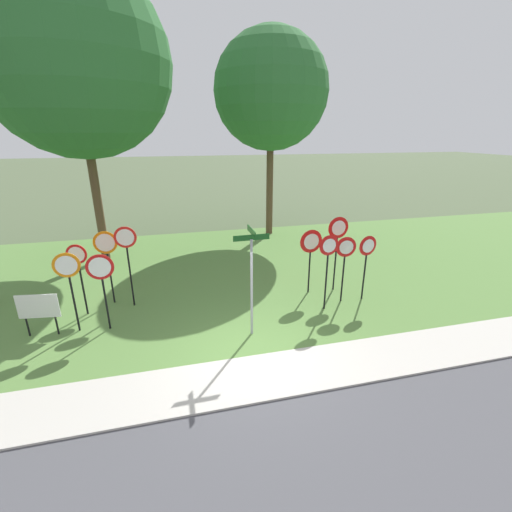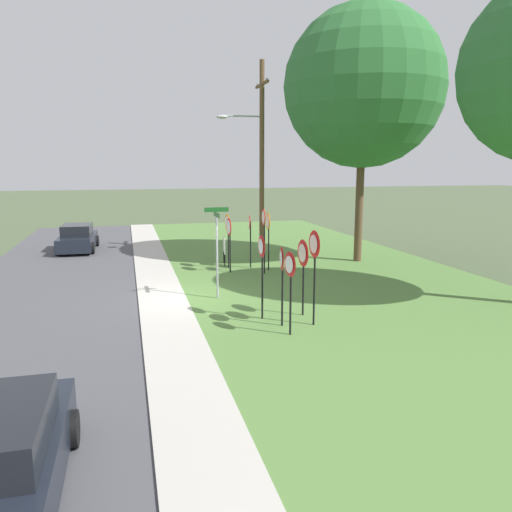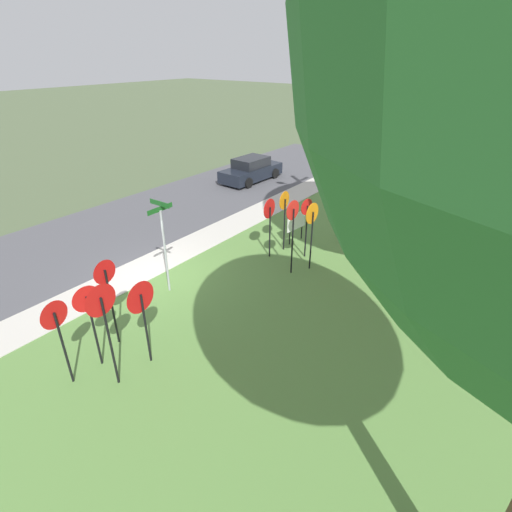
{
  "view_description": "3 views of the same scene",
  "coord_description": "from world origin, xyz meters",
  "px_view_note": "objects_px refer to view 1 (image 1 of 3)",
  "views": [
    {
      "loc": [
        -1.61,
        -7.21,
        5.43
      ],
      "look_at": [
        1.04,
        3.52,
        1.44
      ],
      "focal_mm": 24.18,
      "sensor_mm": 36.0,
      "label": 1
    },
    {
      "loc": [
        16.57,
        -1.83,
        4.51
      ],
      "look_at": [
        -1.25,
        2.78,
        1.14
      ],
      "focal_mm": 35.04,
      "sensor_mm": 36.0,
      "label": 2
    },
    {
      "loc": [
        7.46,
        9.96,
        7.06
      ],
      "look_at": [
        -1.01,
        3.61,
        1.56
      ],
      "focal_mm": 27.8,
      "sensor_mm": 36.0,
      "label": 3
    }
  ],
  "objects_px": {
    "yield_sign_near_left": "(345,255)",
    "yield_sign_center": "(367,253)",
    "stop_sign_near_right": "(69,276)",
    "street_name_post": "(252,274)",
    "yield_sign_near_right": "(338,236)",
    "oak_tree_left": "(76,62)",
    "stop_sign_far_right": "(101,276)",
    "yield_sign_far_left": "(328,256)",
    "notice_board": "(38,308)",
    "stop_sign_far_left": "(127,250)",
    "oak_tree_right": "(271,92)",
    "yield_sign_far_right": "(311,247)",
    "stop_sign_far_center": "(107,252)",
    "stop_sign_near_left": "(79,266)"
  },
  "relations": [
    {
      "from": "oak_tree_left",
      "to": "yield_sign_center",
      "type": "bearing_deg",
      "value": -35.05
    },
    {
      "from": "notice_board",
      "to": "yield_sign_far_right",
      "type": "bearing_deg",
      "value": 12.91
    },
    {
      "from": "stop_sign_far_right",
      "to": "oak_tree_right",
      "type": "xyz_separation_m",
      "value": [
        7.25,
        8.58,
        5.6
      ]
    },
    {
      "from": "yield_sign_near_left",
      "to": "yield_sign_far_right",
      "type": "relative_size",
      "value": 0.98
    },
    {
      "from": "stop_sign_near_left",
      "to": "stop_sign_near_right",
      "type": "relative_size",
      "value": 0.97
    },
    {
      "from": "stop_sign_far_left",
      "to": "yield_sign_near_left",
      "type": "bearing_deg",
      "value": -7.35
    },
    {
      "from": "stop_sign_far_right",
      "to": "yield_sign_far_right",
      "type": "height_order",
      "value": "yield_sign_far_right"
    },
    {
      "from": "yield_sign_center",
      "to": "oak_tree_right",
      "type": "distance_m",
      "value": 10.31
    },
    {
      "from": "yield_sign_near_right",
      "to": "yield_sign_far_right",
      "type": "bearing_deg",
      "value": 176.13
    },
    {
      "from": "street_name_post",
      "to": "stop_sign_near_right",
      "type": "bearing_deg",
      "value": 163.66
    },
    {
      "from": "stop_sign_far_left",
      "to": "yield_sign_near_right",
      "type": "relative_size",
      "value": 1.0
    },
    {
      "from": "yield_sign_far_left",
      "to": "street_name_post",
      "type": "relative_size",
      "value": 0.8
    },
    {
      "from": "stop_sign_far_left",
      "to": "stop_sign_far_right",
      "type": "distance_m",
      "value": 1.48
    },
    {
      "from": "stop_sign_far_center",
      "to": "notice_board",
      "type": "distance_m",
      "value": 2.5
    },
    {
      "from": "yield_sign_near_right",
      "to": "oak_tree_left",
      "type": "height_order",
      "value": "oak_tree_left"
    },
    {
      "from": "oak_tree_left",
      "to": "stop_sign_far_right",
      "type": "bearing_deg",
      "value": -80.75
    },
    {
      "from": "stop_sign_near_right",
      "to": "oak_tree_left",
      "type": "bearing_deg",
      "value": 88.37
    },
    {
      "from": "street_name_post",
      "to": "notice_board",
      "type": "xyz_separation_m",
      "value": [
        -5.7,
        1.33,
        -1.0
      ]
    },
    {
      "from": "notice_board",
      "to": "yield_sign_near_left",
      "type": "bearing_deg",
      "value": 6.73
    },
    {
      "from": "notice_board",
      "to": "stop_sign_near_right",
      "type": "bearing_deg",
      "value": 6.54
    },
    {
      "from": "yield_sign_near_left",
      "to": "yield_sign_center",
      "type": "height_order",
      "value": "yield_sign_near_left"
    },
    {
      "from": "oak_tree_right",
      "to": "yield_sign_center",
      "type": "bearing_deg",
      "value": -84.33
    },
    {
      "from": "stop_sign_near_right",
      "to": "yield_sign_near_left",
      "type": "relative_size",
      "value": 1.05
    },
    {
      "from": "yield_sign_near_right",
      "to": "notice_board",
      "type": "relative_size",
      "value": 2.16
    },
    {
      "from": "yield_sign_near_right",
      "to": "yield_sign_far_left",
      "type": "xyz_separation_m",
      "value": [
        -0.92,
        -1.25,
        -0.2
      ]
    },
    {
      "from": "yield_sign_near_left",
      "to": "yield_sign_center",
      "type": "distance_m",
      "value": 0.78
    },
    {
      "from": "stop_sign_near_right",
      "to": "stop_sign_far_left",
      "type": "distance_m",
      "value": 1.89
    },
    {
      "from": "stop_sign_near_left",
      "to": "stop_sign_far_center",
      "type": "bearing_deg",
      "value": 50.96
    },
    {
      "from": "yield_sign_center",
      "to": "notice_board",
      "type": "bearing_deg",
      "value": 171.48
    },
    {
      "from": "yield_sign_center",
      "to": "notice_board",
      "type": "xyz_separation_m",
      "value": [
        -9.86,
        0.15,
        -0.83
      ]
    },
    {
      "from": "stop_sign_far_right",
      "to": "stop_sign_far_center",
      "type": "bearing_deg",
      "value": 90.69
    },
    {
      "from": "yield_sign_center",
      "to": "oak_tree_left",
      "type": "bearing_deg",
      "value": 137.32
    },
    {
      "from": "stop_sign_far_left",
      "to": "oak_tree_right",
      "type": "distance_m",
      "value": 11.2
    },
    {
      "from": "stop_sign_near_right",
      "to": "notice_board",
      "type": "relative_size",
      "value": 1.9
    },
    {
      "from": "yield_sign_far_right",
      "to": "oak_tree_left",
      "type": "height_order",
      "value": "oak_tree_left"
    },
    {
      "from": "stop_sign_near_right",
      "to": "street_name_post",
      "type": "height_order",
      "value": "street_name_post"
    },
    {
      "from": "stop_sign_near_right",
      "to": "yield_sign_far_left",
      "type": "xyz_separation_m",
      "value": [
        7.39,
        -0.48,
        0.11
      ]
    },
    {
      "from": "stop_sign_near_right",
      "to": "street_name_post",
      "type": "distance_m",
      "value": 4.97
    },
    {
      "from": "stop_sign_near_left",
      "to": "oak_tree_right",
      "type": "xyz_separation_m",
      "value": [
        8.06,
        7.49,
        5.63
      ]
    },
    {
      "from": "yield_sign_near_right",
      "to": "oak_tree_left",
      "type": "distance_m",
      "value": 11.71
    },
    {
      "from": "stop_sign_near_right",
      "to": "stop_sign_far_right",
      "type": "xyz_separation_m",
      "value": [
        0.84,
        -0.1,
        -0.05
      ]
    },
    {
      "from": "yield_sign_near_right",
      "to": "yield_sign_far_left",
      "type": "height_order",
      "value": "yield_sign_near_right"
    },
    {
      "from": "stop_sign_near_left",
      "to": "stop_sign_far_center",
      "type": "distance_m",
      "value": 0.96
    },
    {
      "from": "stop_sign_far_center",
      "to": "yield_sign_near_right",
      "type": "distance_m",
      "value": 7.62
    },
    {
      "from": "yield_sign_center",
      "to": "oak_tree_left",
      "type": "xyz_separation_m",
      "value": [
        -9.14,
        6.41,
        6.21
      ]
    },
    {
      "from": "oak_tree_right",
      "to": "stop_sign_near_left",
      "type": "bearing_deg",
      "value": -137.1
    },
    {
      "from": "yield_sign_near_left",
      "to": "street_name_post",
      "type": "distance_m",
      "value": 3.59
    },
    {
      "from": "yield_sign_far_left",
      "to": "notice_board",
      "type": "height_order",
      "value": "yield_sign_far_left"
    },
    {
      "from": "stop_sign_near_right",
      "to": "yield_sign_far_left",
      "type": "bearing_deg",
      "value": -7.2
    },
    {
      "from": "stop_sign_near_left",
      "to": "stop_sign_far_left",
      "type": "distance_m",
      "value": 1.43
    }
  ]
}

